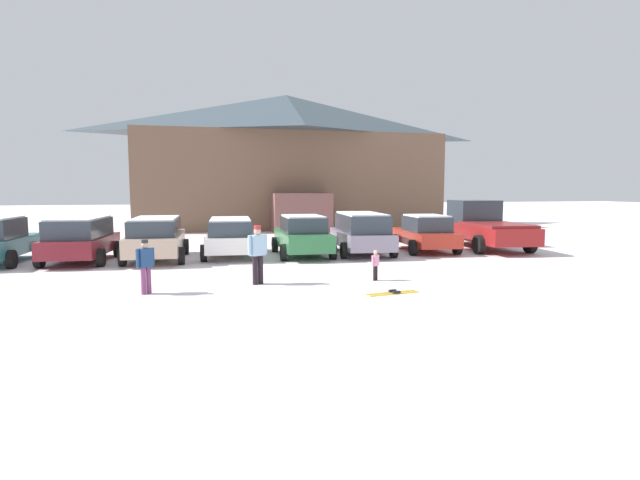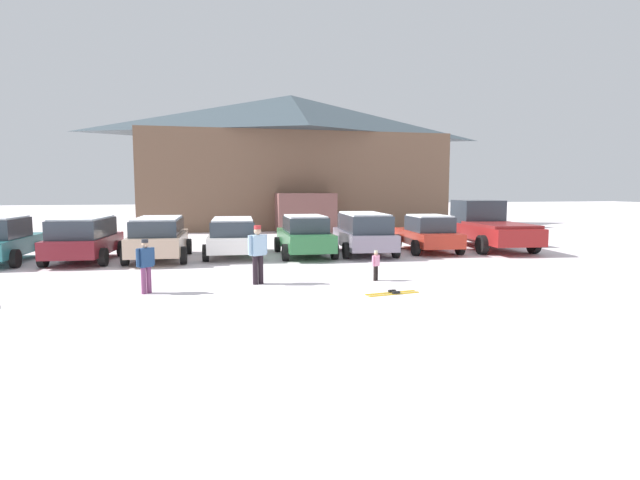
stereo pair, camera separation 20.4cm
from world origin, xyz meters
The scene contains 13 objects.
ground centered at (0.00, 0.00, 0.00)m, with size 160.00×160.00×0.00m, color white.
ski_lodge centered at (3.13, 27.50, 4.69)m, with size 20.80×10.89×9.25m.
parked_maroon_van centered at (-7.29, 11.69, 0.89)m, with size 2.43×4.18×1.65m.
parked_beige_suv centered at (-4.65, 11.66, 0.88)m, with size 2.31×4.56×1.61m.
parked_white_suv centered at (-1.86, 11.99, 0.83)m, with size 2.40×4.38×1.52m.
parked_green_coupe centered at (0.96, 11.52, 0.83)m, with size 2.20×4.40×1.63m.
parked_grey_wagon centered at (3.45, 11.56, 0.91)m, with size 2.52×4.77×1.70m.
parked_red_sedan centered at (6.36, 11.64, 0.80)m, with size 2.38×4.23×1.58m.
pickup_truck centered at (9.44, 12.18, 1.00)m, with size 2.92×6.06×2.15m.
skier_teen_in_navy_coat centered at (-4.42, 5.31, 0.79)m, with size 0.43×0.37×1.41m.
skier_adult_in_blue_parka centered at (-1.48, 5.94, 0.94)m, with size 0.57×0.39×1.67m.
skier_child_in_pink_snowsuit centered at (1.94, 5.69, 0.50)m, with size 0.28×0.23×0.89m.
pair_of_skis centered at (1.76, 3.85, 0.02)m, with size 1.47×0.51×0.08m.
Camera 2 is at (-2.87, -8.04, 2.70)m, focal length 28.00 mm.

